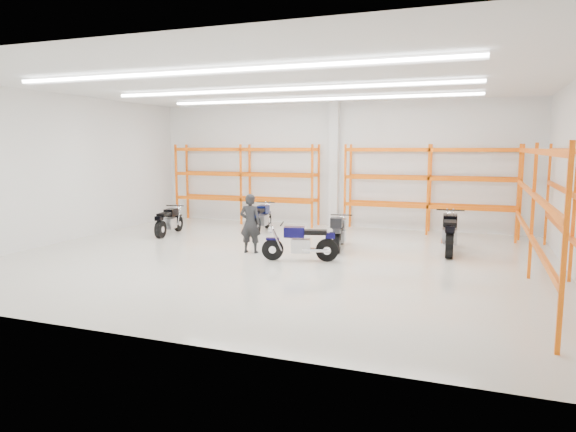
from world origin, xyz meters
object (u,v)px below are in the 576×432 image
(standing_man, at_px, (250,223))
(structural_column, at_px, (334,165))
(motorcycle_back_b, at_px, (261,219))
(motorcycle_back_c, at_px, (339,233))
(motorcycle_back_a, at_px, (168,222))
(motorcycle_back_d, at_px, (449,234))
(motorcycle_main, at_px, (303,243))

(standing_man, height_order, structural_column, structural_column)
(motorcycle_back_b, bearing_deg, motorcycle_back_c, -32.65)
(motorcycle_back_c, height_order, structural_column, structural_column)
(motorcycle_back_c, relative_size, standing_man, 1.21)
(motorcycle_back_a, distance_m, structural_column, 6.23)
(motorcycle_back_a, distance_m, motorcycle_back_c, 5.95)
(motorcycle_back_b, relative_size, motorcycle_back_d, 0.86)
(motorcycle_back_a, distance_m, standing_man, 4.12)
(motorcycle_back_d, height_order, structural_column, structural_column)
(standing_man, bearing_deg, motorcycle_back_c, -156.25)
(motorcycle_main, bearing_deg, motorcycle_back_d, 33.92)
(motorcycle_back_b, bearing_deg, standing_man, -71.46)
(standing_man, bearing_deg, structural_column, -104.82)
(motorcycle_back_b, xyz_separation_m, motorcycle_back_d, (6.27, -1.47, 0.07))
(motorcycle_back_b, bearing_deg, motorcycle_back_a, -147.46)
(motorcycle_main, xyz_separation_m, motorcycle_back_a, (-5.44, 2.13, -0.01))
(motorcycle_back_b, bearing_deg, motorcycle_main, -53.46)
(motorcycle_back_c, bearing_deg, standing_man, -150.78)
(motorcycle_back_a, xyz_separation_m, standing_man, (3.75, -1.67, 0.38))
(motorcycle_back_c, distance_m, standing_man, 2.53)
(motorcycle_back_c, bearing_deg, motorcycle_main, -106.46)
(standing_man, bearing_deg, motorcycle_back_d, -165.50)
(motorcycle_back_a, distance_m, motorcycle_back_d, 8.90)
(motorcycle_back_a, bearing_deg, motorcycle_back_c, -4.31)
(motorcycle_back_d, bearing_deg, motorcycle_main, -146.08)
(motorcycle_back_c, height_order, standing_man, standing_man)
(motorcycle_back_a, relative_size, motorcycle_back_d, 0.83)
(motorcycle_back_d, bearing_deg, structural_column, 140.25)
(motorcycle_back_d, height_order, standing_man, standing_man)
(motorcycle_main, distance_m, standing_man, 1.79)
(motorcycle_main, height_order, motorcycle_back_d, motorcycle_back_d)
(motorcycle_main, height_order, motorcycle_back_c, motorcycle_back_c)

